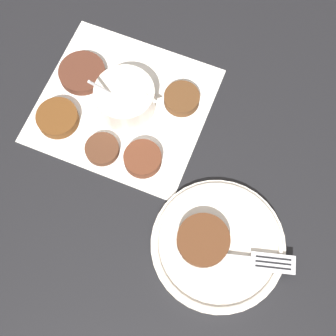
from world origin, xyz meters
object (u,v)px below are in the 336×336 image
at_px(fritter_on_plate, 203,240).
at_px(sauce_bowl, 126,99).
at_px(serving_plate, 218,245).
at_px(fork, 250,260).

bearing_deg(fritter_on_plate, sauce_bowl, 133.22).
relative_size(serving_plate, fritter_on_plate, 2.58).
bearing_deg(fork, sauce_bowl, 141.58).
xyz_separation_m(fritter_on_plate, fork, (0.08, -0.01, -0.01)).
height_order(sauce_bowl, fork, sauce_bowl).
relative_size(sauce_bowl, fritter_on_plate, 1.35).
bearing_deg(fritter_on_plate, serving_plate, 6.83).
bearing_deg(sauce_bowl, fritter_on_plate, -46.78).
bearing_deg(serving_plate, fork, -13.82).
bearing_deg(fork, serving_plate, 166.18).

